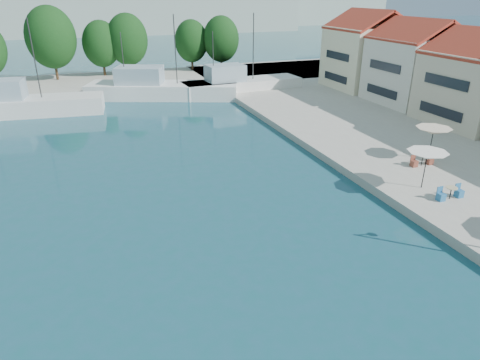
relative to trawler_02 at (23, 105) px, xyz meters
name	(u,v)px	position (x,y,z in m)	size (l,w,h in m)	color
quay_far	(104,83)	(9.17, 13.57, -0.77)	(90.00, 16.00, 0.60)	#ABA49A
hill_west	(5,7)	(-12.83, 106.57, 6.93)	(180.00, 40.00, 16.00)	#9BA99D
hill_east	(208,9)	(57.17, 126.57, 4.93)	(140.00, 40.00, 12.00)	#9BA99D
building_05	(416,60)	(41.17, -11.43, 4.19)	(8.40, 8.80, 9.70)	silver
building_06	(367,49)	(41.17, -2.43, 4.43)	(9.00, 8.80, 10.20)	#F3E7C2
trawler_02	(23,105)	(0.00, 0.00, 0.00)	(15.94, 5.79, 10.20)	silver
trawler_03	(159,89)	(15.13, 3.16, 0.00)	(18.84, 10.99, 10.20)	white
trawler_04	(239,85)	(25.25, 1.85, 0.00)	(15.70, 4.91, 10.20)	silver
tree_04	(51,37)	(3.00, 16.99, 5.31)	(6.76, 6.76, 10.01)	#3F2B19
tree_05	(101,44)	(9.62, 18.09, 4.10)	(5.35, 5.35, 7.91)	#3F2B19
tree_06	(127,39)	(13.37, 17.62, 4.63)	(5.97, 5.97, 8.84)	#3F2B19
tree_07	(191,41)	(23.27, 18.47, 3.98)	(5.21, 5.21, 7.72)	#3F2B19
tree_08	(221,39)	(27.55, 16.45, 4.32)	(5.60, 5.60, 8.29)	#3F2B19
umbrella_white	(427,155)	(25.93, -30.76, 1.74)	(2.53, 2.53, 2.46)	black
umbrella_cream	(433,131)	(30.12, -26.73, 1.71)	(2.61, 2.61, 2.43)	black
cafe_table_02	(450,194)	(26.39, -32.66, -0.18)	(1.82, 0.70, 0.76)	black
cafe_table_03	(422,162)	(28.65, -27.67, -0.18)	(1.82, 0.70, 0.76)	black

